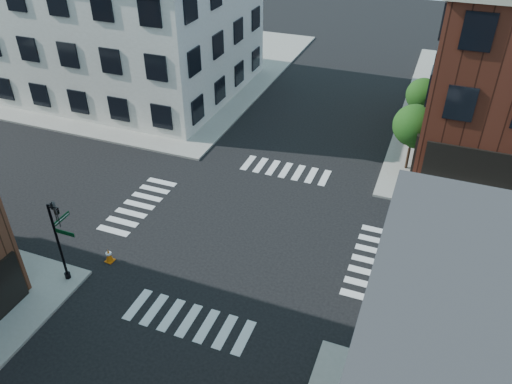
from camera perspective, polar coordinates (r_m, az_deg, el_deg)
The scene contains 8 objects.
ground at distance 28.14m, azimuth -1.09°, elevation -4.47°, with size 120.00×120.00×0.00m, color black.
sidewalk_nw at distance 53.67m, azimuth -13.96°, elevation 14.09°, with size 30.00×30.00×0.15m, color gray.
building_nw at distance 47.10m, azimuth -16.20°, elevation 17.99°, with size 22.00×16.00×11.00m, color silver.
tree_near at distance 33.56m, azimuth 17.67°, elevation 7.03°, with size 2.69×2.69×4.49m.
tree_far at distance 39.17m, azimuth 18.57°, elevation 10.30°, with size 2.43×2.43×4.07m.
signal_pole at distance 25.13m, azimuth -21.57°, elevation -4.46°, with size 1.29×1.24×4.60m.
box_truck at distance 24.49m, azimuth 25.58°, elevation -9.63°, with size 8.39×3.49×3.71m.
traffic_cone at distance 27.06m, azimuth -16.47°, elevation -6.97°, with size 0.46×0.46×0.78m.
Camera 1 is at (8.43, -20.35, 17.52)m, focal length 35.00 mm.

